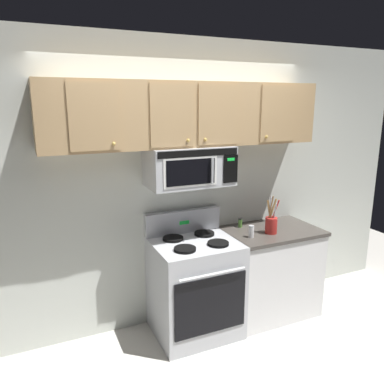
# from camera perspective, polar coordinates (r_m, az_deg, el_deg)

# --- Properties ---
(ground_plane) EXTENTS (8.00, 8.00, 0.00)m
(ground_plane) POSITION_cam_1_polar(r_m,az_deg,el_deg) (3.53, 3.55, -23.69)
(ground_plane) COLOR beige
(back_wall) EXTENTS (5.20, 0.10, 2.70)m
(back_wall) POSITION_cam_1_polar(r_m,az_deg,el_deg) (3.61, -1.95, 1.02)
(back_wall) COLOR silver
(back_wall) RESTS_ON ground_plane
(stove_range) EXTENTS (0.76, 0.69, 1.12)m
(stove_range) POSITION_cam_1_polar(r_m,az_deg,el_deg) (3.60, 0.44, -14.02)
(stove_range) COLOR #B7BABF
(stove_range) RESTS_ON ground_plane
(over_range_microwave) EXTENTS (0.76, 0.43, 0.35)m
(over_range_microwave) POSITION_cam_1_polar(r_m,az_deg,el_deg) (3.34, -0.36, 3.94)
(over_range_microwave) COLOR #B7BABF
(upper_cabinets) EXTENTS (2.50, 0.36, 0.55)m
(upper_cabinets) POSITION_cam_1_polar(r_m,az_deg,el_deg) (3.32, -0.59, 11.69)
(upper_cabinets) COLOR tan
(counter_segment) EXTENTS (0.93, 0.65, 0.90)m
(counter_segment) POSITION_cam_1_polar(r_m,az_deg,el_deg) (4.00, 11.66, -11.64)
(counter_segment) COLOR silver
(counter_segment) RESTS_ON ground_plane
(utensil_crock_red) EXTENTS (0.11, 0.11, 0.37)m
(utensil_crock_red) POSITION_cam_1_polar(r_m,az_deg,el_deg) (3.69, 11.92, -4.64)
(utensil_crock_red) COLOR red
(utensil_crock_red) RESTS_ON counter_segment
(salt_shaker) EXTENTS (0.05, 0.05, 0.12)m
(salt_shaker) POSITION_cam_1_polar(r_m,az_deg,el_deg) (3.55, 8.98, -5.94)
(salt_shaker) COLOR white
(salt_shaker) RESTS_ON counter_segment
(spice_jar) EXTENTS (0.04, 0.04, 0.10)m
(spice_jar) POSITION_cam_1_polar(r_m,az_deg,el_deg) (3.82, 7.33, -4.63)
(spice_jar) COLOR #4C7F33
(spice_jar) RESTS_ON counter_segment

